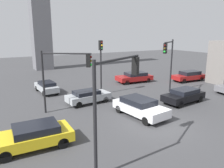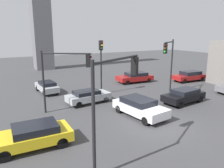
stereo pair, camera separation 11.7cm
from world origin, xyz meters
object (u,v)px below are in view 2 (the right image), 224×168
Objects in this scene: traffic_light_2 at (169,56)px; traffic_light_3 at (101,58)px; traffic_light_4 at (65,69)px; car_2 at (33,135)px; car_4 at (135,77)px; car_8 at (47,87)px; car_1 at (140,107)px; car_5 at (189,76)px; car_0 at (88,96)px; traffic_light_0 at (116,86)px; car_6 at (184,95)px.

traffic_light_3 is at bearing -62.37° from traffic_light_2.
car_2 is (-3.50, -4.37, -2.98)m from traffic_light_4.
traffic_light_2 is 1.19× the size of car_4.
traffic_light_2 is at bearing 34.79° from traffic_light_4.
traffic_light_4 is 7.87m from car_8.
car_1 reaches higher than car_5.
car_8 is at bearing 2.82° from car_4.
traffic_light_3 is 1.17× the size of car_4.
traffic_light_4 reaches higher than car_2.
car_8 is (-2.46, 5.67, 0.01)m from car_0.
car_4 is at bearing -141.89° from car_2.
traffic_light_3 is 6.90m from car_8.
traffic_light_0 is at bearing -108.90° from car_0.
traffic_light_3 is at bearing 37.07° from car_0.
car_1 is 1.07× the size of car_6.
car_5 is at bearing 4.02° from traffic_light_0.
traffic_light_0 is 0.95× the size of traffic_light_3.
car_2 reaches higher than car_4.
traffic_light_4 is 6.34m from car_2.
car_4 is at bearing 25.66° from car_0.
car_2 reaches higher than car_0.
car_6 is (-8.04, -6.42, -0.01)m from car_5.
car_8 is at bearing -6.23° from car_5.
car_4 is 1.09× the size of car_6.
traffic_light_4 is (-11.11, -0.15, -0.39)m from traffic_light_2.
car_1 is at bearing -159.95° from car_8.
car_1 reaches higher than car_2.
traffic_light_2 is at bearing 45.94° from traffic_light_3.
traffic_light_3 is 1.12× the size of traffic_light_4.
traffic_light_3 is (5.01, 11.53, 0.01)m from traffic_light_0.
traffic_light_2 is 8.82m from car_5.
car_0 is at bearing -160.14° from car_8.
car_1 is at bearing 1.12° from car_6.
traffic_light_3 is 1.19× the size of car_1.
car_6 reaches higher than car_0.
traffic_light_4 reaches higher than car_6.
traffic_light_2 reaches higher than car_0.
car_2 is at bearing -89.96° from car_1.
car_1 is 0.98× the size of car_4.
traffic_light_3 is 4.69m from car_0.
traffic_light_3 is at bearing 171.22° from car_1.
car_1 is 12.29m from car_4.
car_8 is at bearing -63.93° from traffic_light_2.
car_0 is at bearing -162.51° from car_1.
car_1 is at bearing -1.43° from traffic_light_2.
car_4 is at bearing 23.81° from traffic_light_0.
traffic_light_3 reaches higher than car_8.
traffic_light_3 reaches higher than car_0.
traffic_light_2 is (11.02, 7.88, 0.15)m from traffic_light_0.
car_4 is at bearing -125.62° from traffic_light_2.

